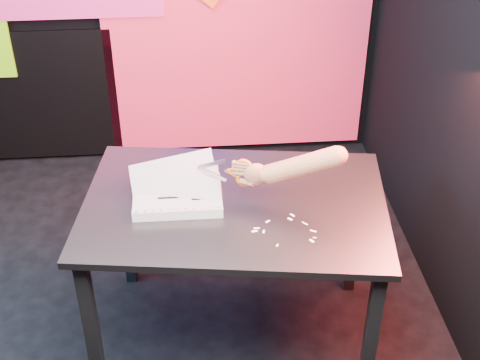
{
  "coord_description": "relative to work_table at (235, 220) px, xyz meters",
  "views": [
    {
      "loc": [
        0.35,
        -2.31,
        2.32
      ],
      "look_at": [
        0.53,
        -0.17,
        0.87
      ],
      "focal_mm": 50.0,
      "sensor_mm": 36.0,
      "label": 1
    }
  ],
  "objects": [
    {
      "name": "backdrop",
      "position": [
        -0.45,
        1.61,
        0.29
      ],
      "size": [
        2.88,
        0.05,
        2.08
      ],
      "color": "#EB2548",
      "rests_on": "ground"
    },
    {
      "name": "printout_stack",
      "position": [
        -0.23,
        0.03,
        0.11
      ],
      "size": [
        0.37,
        0.26,
        0.19
      ],
      "rotation": [
        0.0,
        0.0,
        -0.0
      ],
      "color": "silver",
      "rests_on": "work_table"
    },
    {
      "name": "paper_clippings",
      "position": [
        0.18,
        -0.19,
        0.09
      ],
      "size": [
        0.24,
        0.2,
        0.0
      ],
      "color": "white",
      "rests_on": "work_table"
    },
    {
      "name": "scissors",
      "position": [
        0.02,
        0.0,
        0.23
      ],
      "size": [
        0.21,
        0.07,
        0.13
      ],
      "rotation": [
        0.0,
        0.0,
        -0.31
      ],
      "color": "#B2B4DC",
      "rests_on": "printout_stack"
    },
    {
      "name": "work_table",
      "position": [
        0.0,
        0.0,
        0.0
      ],
      "size": [
        1.31,
        0.97,
        0.75
      ],
      "rotation": [
        0.0,
        0.0,
        -0.14
      ],
      "color": "black",
      "rests_on": "ground"
    },
    {
      "name": "hand_forearm",
      "position": [
        0.22,
        -0.06,
        0.29
      ],
      "size": [
        0.41,
        0.17,
        0.21
      ],
      "rotation": [
        0.0,
        0.0,
        -0.31
      ],
      "color": "#A7784F",
      "rests_on": "work_table"
    },
    {
      "name": "room",
      "position": [
        -0.51,
        0.15,
        0.69
      ],
      "size": [
        3.01,
        3.01,
        2.71
      ],
      "color": "black",
      "rests_on": "ground"
    }
  ]
}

